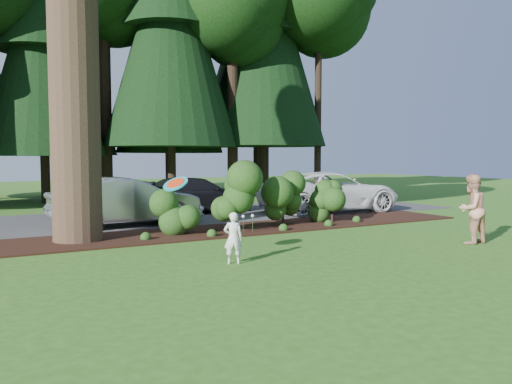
# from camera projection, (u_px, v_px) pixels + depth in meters

# --- Properties ---
(ground) EXTENTS (80.00, 80.00, 0.00)m
(ground) POSITION_uv_depth(u_px,v_px,m) (300.00, 247.00, 12.17)
(ground) COLOR #2D5A19
(ground) RESTS_ON ground
(mulch_bed) EXTENTS (16.00, 2.50, 0.05)m
(mulch_bed) POSITION_uv_depth(u_px,v_px,m) (239.00, 229.00, 15.00)
(mulch_bed) COLOR black
(mulch_bed) RESTS_ON ground
(driveway) EXTENTS (22.00, 6.00, 0.03)m
(driveway) POSITION_uv_depth(u_px,v_px,m) (187.00, 215.00, 18.70)
(driveway) COLOR #38383A
(driveway) RESTS_ON ground
(shrub_row) EXTENTS (6.53, 1.60, 1.61)m
(shrub_row) POSITION_uv_depth(u_px,v_px,m) (263.00, 202.00, 15.22)
(shrub_row) COLOR #1C3A11
(shrub_row) RESTS_ON ground
(lily_cluster) EXTENTS (0.69, 0.09, 0.57)m
(lily_cluster) POSITION_uv_depth(u_px,v_px,m) (243.00, 217.00, 14.08)
(lily_cluster) COLOR #1C3A11
(lily_cluster) RESTS_ON ground
(tree_wall) EXTENTS (25.66, 12.15, 17.09)m
(tree_wall) POSITION_uv_depth(u_px,v_px,m) (127.00, 16.00, 25.89)
(tree_wall) COLOR black
(tree_wall) RESTS_ON ground
(car_silver_wagon) EXTENTS (4.73, 1.91, 1.53)m
(car_silver_wagon) POSITION_uv_depth(u_px,v_px,m) (126.00, 202.00, 15.69)
(car_silver_wagon) COLOR #A5A5AA
(car_silver_wagon) RESTS_ON driveway
(car_white_suv) EXTENTS (5.87, 3.03, 1.58)m
(car_white_suv) POSITION_uv_depth(u_px,v_px,m) (330.00, 192.00, 19.77)
(car_white_suv) COLOR white
(car_white_suv) RESTS_ON driveway
(car_dark_suv) EXTENTS (4.97, 2.55, 1.38)m
(car_dark_suv) POSITION_uv_depth(u_px,v_px,m) (195.00, 195.00, 19.40)
(car_dark_suv) COLOR black
(car_dark_suv) RESTS_ON driveway
(child) EXTENTS (0.46, 0.40, 1.07)m
(child) POSITION_uv_depth(u_px,v_px,m) (233.00, 238.00, 10.23)
(child) COLOR white
(child) RESTS_ON ground
(adult) EXTENTS (0.89, 0.71, 1.76)m
(adult) POSITION_uv_depth(u_px,v_px,m) (471.00, 209.00, 12.59)
(adult) COLOR #C9481A
(adult) RESTS_ON ground
(frisbee) EXTENTS (0.52, 0.50, 0.36)m
(frisbee) POSITION_uv_depth(u_px,v_px,m) (176.00, 184.00, 9.73)
(frisbee) COLOR teal
(frisbee) RESTS_ON ground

